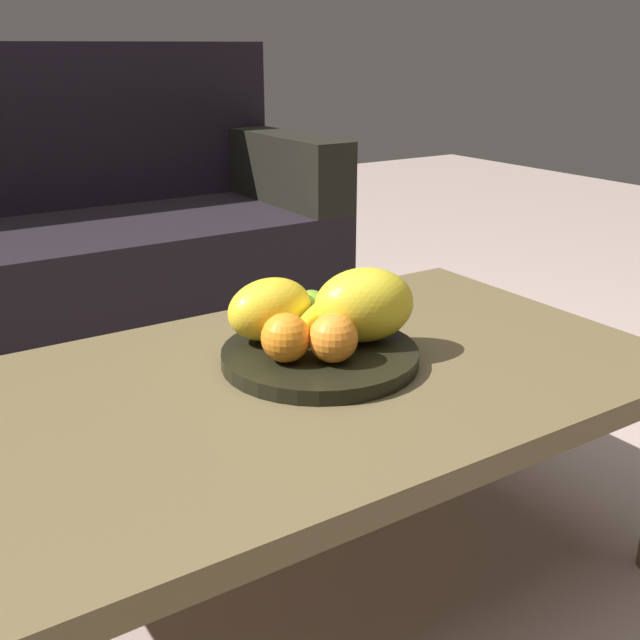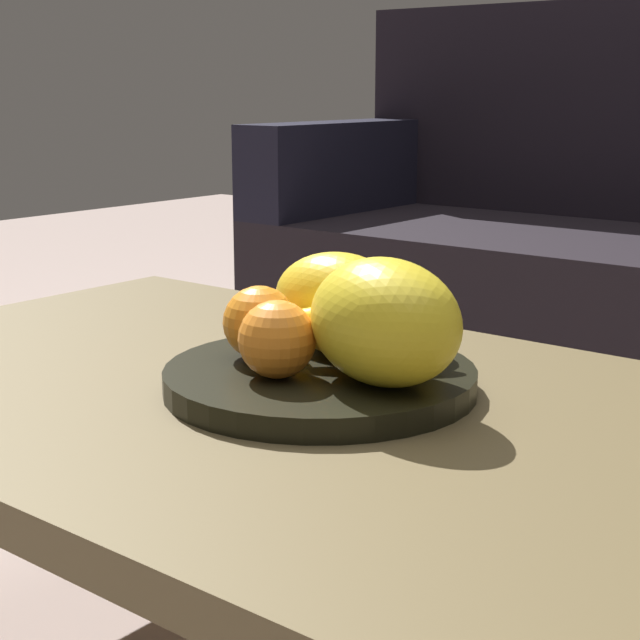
% 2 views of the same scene
% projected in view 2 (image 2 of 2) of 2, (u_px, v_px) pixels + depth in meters
% --- Properties ---
extents(coffee_table, '(1.15, 0.69, 0.40)m').
position_uv_depth(coffee_table, '(281.00, 427.00, 1.03)').
color(coffee_table, brown).
rests_on(coffee_table, ground_plane).
extents(fruit_bowl, '(0.32, 0.32, 0.03)m').
position_uv_depth(fruit_bowl, '(320.00, 379.00, 1.02)').
color(fruit_bowl, black).
rests_on(fruit_bowl, coffee_table).
extents(melon_large_front, '(0.19, 0.16, 0.12)m').
position_uv_depth(melon_large_front, '(384.00, 322.00, 0.94)').
color(melon_large_front, yellow).
rests_on(melon_large_front, fruit_bowl).
extents(melon_smaller_beside, '(0.16, 0.12, 0.10)m').
position_uv_depth(melon_smaller_beside, '(338.00, 299.00, 1.09)').
color(melon_smaller_beside, yellow).
rests_on(melon_smaller_beside, fruit_bowl).
extents(orange_front, '(0.08, 0.08, 0.08)m').
position_uv_depth(orange_front, '(260.00, 322.00, 1.04)').
color(orange_front, orange).
rests_on(orange_front, fruit_bowl).
extents(orange_left, '(0.08, 0.08, 0.08)m').
position_uv_depth(orange_left, '(277.00, 339.00, 0.97)').
color(orange_left, orange).
rests_on(orange_left, fruit_bowl).
extents(apple_front, '(0.07, 0.07, 0.07)m').
position_uv_depth(apple_front, '(411.00, 326.00, 1.05)').
color(apple_front, olive).
rests_on(apple_front, fruit_bowl).
extents(banana_bunch, '(0.17, 0.13, 0.06)m').
position_uv_depth(banana_bunch, '(363.00, 334.00, 1.02)').
color(banana_bunch, yellow).
rests_on(banana_bunch, fruit_bowl).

